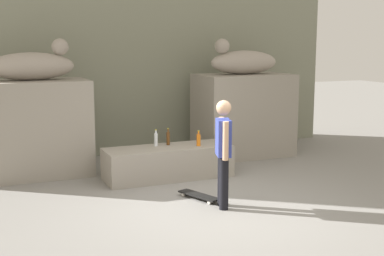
{
  "coord_description": "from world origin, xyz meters",
  "views": [
    {
      "loc": [
        -3.37,
        -7.07,
        2.56
      ],
      "look_at": [
        0.06,
        0.96,
        1.1
      ],
      "focal_mm": 49.32,
      "sensor_mm": 36.0,
      "label": 1
    }
  ],
  "objects_px": {
    "statue_reclining_left": "(33,65)",
    "statue_reclining_right": "(243,61)",
    "bottle_orange": "(199,140)",
    "skateboard": "(199,195)",
    "bottle_clear": "(156,139)",
    "skater": "(223,149)",
    "bottle_brown": "(168,138)"
  },
  "relations": [
    {
      "from": "statue_reclining_left",
      "to": "statue_reclining_right",
      "type": "distance_m",
      "value": 4.44
    },
    {
      "from": "bottle_orange",
      "to": "statue_reclining_left",
      "type": "bearing_deg",
      "value": 154.16
    },
    {
      "from": "bottle_orange",
      "to": "skateboard",
      "type": "bearing_deg",
      "value": -113.46
    },
    {
      "from": "statue_reclining_left",
      "to": "bottle_clear",
      "type": "height_order",
      "value": "statue_reclining_left"
    },
    {
      "from": "statue_reclining_right",
      "to": "skateboard",
      "type": "relative_size",
      "value": 1.97
    },
    {
      "from": "skateboard",
      "to": "bottle_clear",
      "type": "relative_size",
      "value": 2.59
    },
    {
      "from": "skateboard",
      "to": "skater",
      "type": "bearing_deg",
      "value": 177.18
    },
    {
      "from": "skater",
      "to": "statue_reclining_right",
      "type": "bearing_deg",
      "value": -14.71
    },
    {
      "from": "skateboard",
      "to": "bottle_clear",
      "type": "distance_m",
      "value": 1.78
    },
    {
      "from": "statue_reclining_right",
      "to": "skateboard",
      "type": "distance_m",
      "value": 4.05
    },
    {
      "from": "skater",
      "to": "bottle_clear",
      "type": "bearing_deg",
      "value": 26.57
    },
    {
      "from": "skater",
      "to": "skateboard",
      "type": "xyz_separation_m",
      "value": [
        -0.17,
        0.52,
        -0.86
      ]
    },
    {
      "from": "statue_reclining_left",
      "to": "skater",
      "type": "distance_m",
      "value": 4.17
    },
    {
      "from": "statue_reclining_left",
      "to": "skateboard",
      "type": "xyz_separation_m",
      "value": [
        2.2,
        -2.7,
        -2.04
      ]
    },
    {
      "from": "statue_reclining_left",
      "to": "bottle_clear",
      "type": "distance_m",
      "value": 2.68
    },
    {
      "from": "statue_reclining_left",
      "to": "bottle_brown",
      "type": "relative_size",
      "value": 5.03
    },
    {
      "from": "skateboard",
      "to": "bottle_brown",
      "type": "distance_m",
      "value": 1.78
    },
    {
      "from": "skater",
      "to": "skateboard",
      "type": "height_order",
      "value": "skater"
    },
    {
      "from": "bottle_orange",
      "to": "bottle_brown",
      "type": "relative_size",
      "value": 0.91
    },
    {
      "from": "skateboard",
      "to": "bottle_orange",
      "type": "bearing_deg",
      "value": -44.32
    },
    {
      "from": "statue_reclining_right",
      "to": "bottle_orange",
      "type": "relative_size",
      "value": 5.52
    },
    {
      "from": "statue_reclining_right",
      "to": "bottle_clear",
      "type": "height_order",
      "value": "statue_reclining_right"
    },
    {
      "from": "bottle_clear",
      "to": "bottle_orange",
      "type": "height_order",
      "value": "bottle_clear"
    },
    {
      "from": "skateboard",
      "to": "bottle_brown",
      "type": "xyz_separation_m",
      "value": [
        0.09,
        1.65,
        0.66
      ]
    },
    {
      "from": "statue_reclining_right",
      "to": "bottle_clear",
      "type": "xyz_separation_m",
      "value": [
        -2.39,
        -1.05,
        -1.38
      ]
    },
    {
      "from": "bottle_clear",
      "to": "bottle_brown",
      "type": "xyz_separation_m",
      "value": [
        0.25,
        0.0,
        0.0
      ]
    },
    {
      "from": "bottle_orange",
      "to": "statue_reclining_right",
      "type": "bearing_deg",
      "value": 39.24
    },
    {
      "from": "skateboard",
      "to": "bottle_brown",
      "type": "relative_size",
      "value": 2.54
    },
    {
      "from": "statue_reclining_right",
      "to": "bottle_clear",
      "type": "bearing_deg",
      "value": 22.35
    },
    {
      "from": "skater",
      "to": "bottle_clear",
      "type": "distance_m",
      "value": 2.21
    },
    {
      "from": "skateboard",
      "to": "bottle_clear",
      "type": "height_order",
      "value": "bottle_clear"
    },
    {
      "from": "statue_reclining_right",
      "to": "bottle_brown",
      "type": "distance_m",
      "value": 2.76
    }
  ]
}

